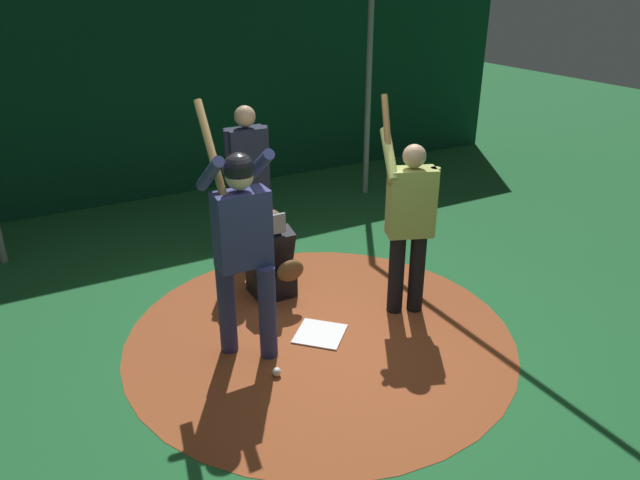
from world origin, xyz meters
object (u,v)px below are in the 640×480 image
umpire (248,178)px  batter (242,237)px  catcher (273,263)px  visitor (409,219)px  home_plate (320,334)px  baseball_0 (277,372)px

umpire → batter: bearing=-23.9°
batter → catcher: bearing=142.6°
batter → visitor: (0.07, 1.61, -0.13)m
home_plate → umpire: size_ratio=0.24×
home_plate → batter: (-0.07, -0.67, 1.08)m
batter → catcher: batter is taller
umpire → visitor: bearing=27.6°
batter → umpire: bearing=156.1°
batter → baseball_0: 1.14m
visitor → catcher: bearing=-109.6°
home_plate → batter: batter is taller
catcher → visitor: (0.87, 0.99, 0.60)m
home_plate → catcher: bearing=-176.1°
umpire → visitor: 1.91m
batter → baseball_0: bearing=9.1°
baseball_0 → umpire: bearing=162.5°
umpire → visitor: visitor is taller
visitor → batter: bearing=-70.9°
home_plate → visitor: (-0.00, 0.93, 0.95)m
home_plate → baseball_0: bearing=-58.8°
batter → visitor: bearing=87.6°
batter → home_plate: bearing=84.0°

